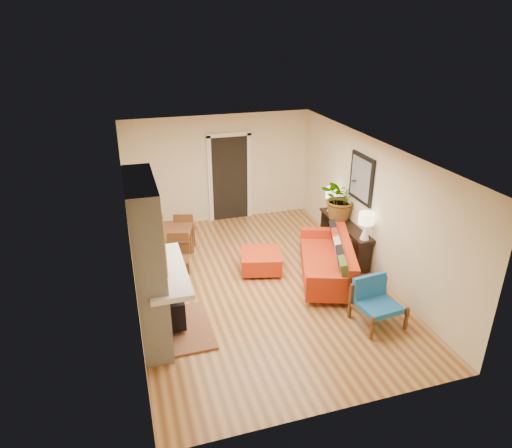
% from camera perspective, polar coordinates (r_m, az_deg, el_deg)
% --- Properties ---
extents(room_shell, '(6.50, 6.50, 6.50)m').
position_cam_1_polar(room_shell, '(10.69, -0.72, 5.94)').
color(room_shell, tan).
rests_on(room_shell, ground).
extents(fireplace, '(1.09, 1.68, 2.60)m').
position_cam_1_polar(fireplace, '(6.97, -13.02, -5.15)').
color(fireplace, white).
rests_on(fireplace, ground).
extents(sofa, '(1.55, 2.27, 0.83)m').
position_cam_1_polar(sofa, '(8.87, 9.32, -4.58)').
color(sofa, silver).
rests_on(sofa, ground).
extents(ottoman, '(0.95, 0.95, 0.39)m').
position_cam_1_polar(ottoman, '(9.06, 0.63, -4.56)').
color(ottoman, silver).
rests_on(ottoman, ground).
extents(blue_chair, '(0.78, 0.76, 0.75)m').
position_cam_1_polar(blue_chair, '(7.81, 14.67, -9.08)').
color(blue_chair, brown).
rests_on(blue_chair, ground).
extents(dining_table, '(1.01, 1.73, 0.91)m').
position_cam_1_polar(dining_table, '(9.28, -9.76, -1.65)').
color(dining_table, brown).
rests_on(dining_table, ground).
extents(console_table, '(0.34, 1.85, 0.72)m').
position_cam_1_polar(console_table, '(9.70, 11.06, -0.69)').
color(console_table, black).
rests_on(console_table, ground).
extents(lamp_near, '(0.30, 0.30, 0.54)m').
position_cam_1_polar(lamp_near, '(8.89, 13.58, 0.14)').
color(lamp_near, white).
rests_on(lamp_near, console_table).
extents(lamp_far, '(0.30, 0.30, 0.54)m').
position_cam_1_polar(lamp_far, '(10.08, 9.49, 3.39)').
color(lamp_far, white).
rests_on(lamp_far, console_table).
extents(houseplant, '(1.08, 1.02, 0.96)m').
position_cam_1_polar(houseplant, '(9.68, 10.55, 3.33)').
color(houseplant, '#1E5919').
rests_on(houseplant, console_table).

